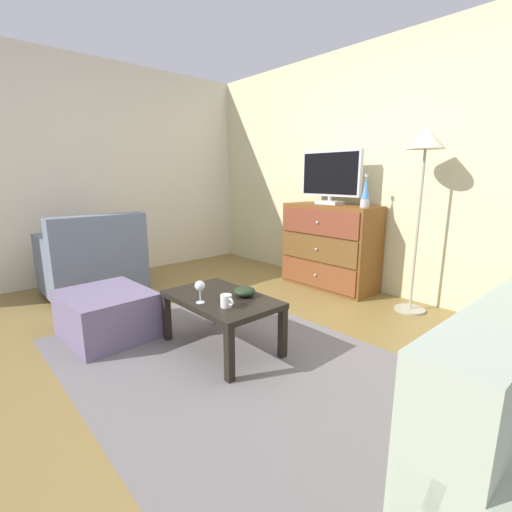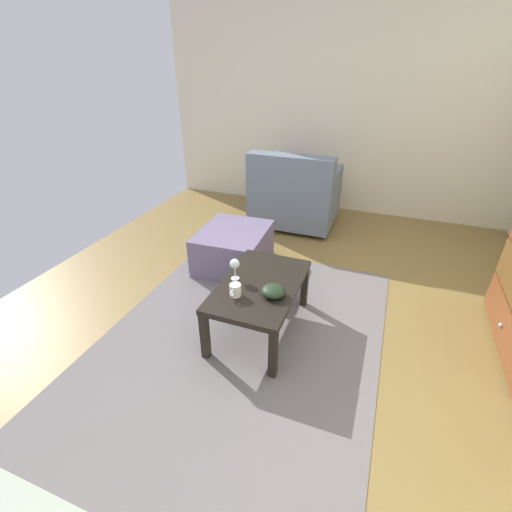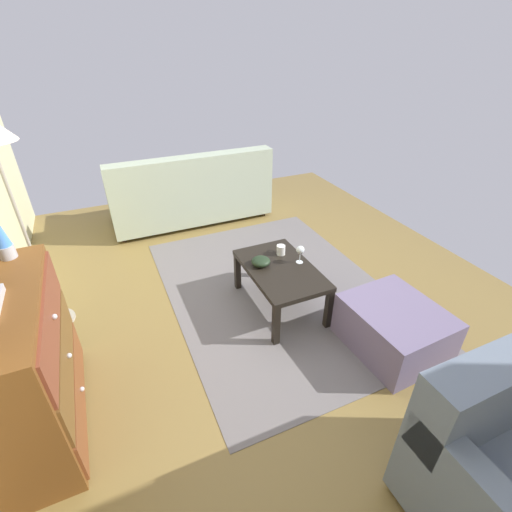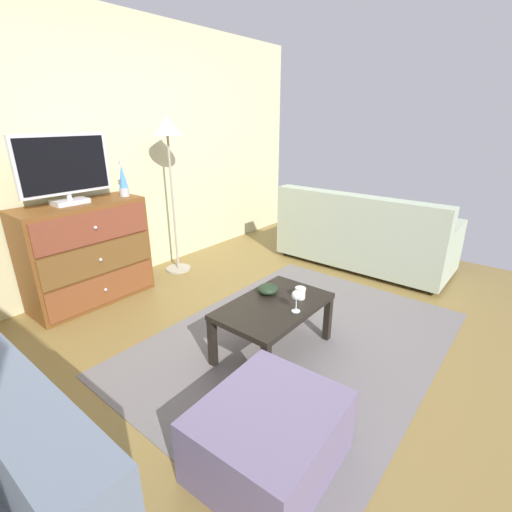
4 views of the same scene
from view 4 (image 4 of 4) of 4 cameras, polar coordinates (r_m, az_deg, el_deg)
ground_plane at (r=2.92m, az=0.95°, el=-14.01°), size 5.86×4.54×0.05m
wall_accent_rear at (r=4.00m, az=-23.29°, el=14.33°), size 5.86×0.12×2.61m
area_rug at (r=2.95m, az=6.56°, el=-13.13°), size 2.60×1.90×0.01m
dresser at (r=3.70m, az=-25.00°, el=0.33°), size 1.07×0.49×0.94m
tv at (r=3.53m, az=-27.89°, el=12.14°), size 0.77×0.18×0.58m
lava_lamp at (r=3.71m, az=-20.13°, el=11.02°), size 0.09×0.09×0.33m
coffee_table at (r=2.65m, az=2.79°, el=-8.49°), size 0.85×0.53×0.40m
wine_glass at (r=2.49m, az=6.37°, el=-6.27°), size 0.07×0.07×0.16m
mug at (r=2.70m, az=6.98°, el=-5.74°), size 0.11×0.08×0.08m
bowl_decorative at (r=2.75m, az=1.86°, el=-5.20°), size 0.16×0.16×0.07m
couch_large at (r=4.41m, az=16.30°, el=2.74°), size 0.85×1.93×0.88m
ottoman at (r=1.99m, az=2.09°, el=-26.38°), size 0.73×0.63×0.36m
standing_lamp at (r=3.99m, az=-13.64°, el=17.08°), size 0.32×0.32×1.66m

